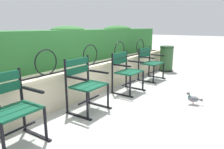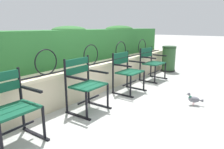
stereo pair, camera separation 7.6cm
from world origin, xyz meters
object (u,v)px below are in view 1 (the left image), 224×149
Objects in this scene: park_chair_centre_right at (126,71)px; pigeon_near_chairs at (194,99)px; park_chair_leftmost at (10,108)px; trash_bin at (166,59)px; park_chair_centre_left at (85,83)px; park_chair_rightmost at (150,62)px.

park_chair_centre_right is 1.44m from pigeon_near_chairs.
park_chair_leftmost is 5.03m from trash_bin.
park_chair_centre_left is 3.78m from trash_bin.
park_chair_centre_right reaches higher than trash_bin.
park_chair_leftmost is 1.02× the size of park_chair_centre_right.
park_chair_rightmost is (1.26, 0.05, -0.00)m from park_chair_centre_right.
park_chair_leftmost reaches higher than trash_bin.
park_chair_leftmost is at bearing -179.42° from trash_bin.
park_chair_centre_right reaches higher than pigeon_near_chairs.
park_chair_centre_left is 2.52m from park_chair_rightmost.
pigeon_near_chairs is 2.89m from trash_bin.
pigeon_near_chairs is (-1.21, -1.44, -0.35)m from park_chair_rightmost.
park_chair_leftmost is 0.98× the size of park_chair_centre_left.
trash_bin is at bearing 1.21° from park_chair_rightmost.
park_chair_centre_left is at bearing -179.23° from park_chair_rightmost.
park_chair_centre_left is 1.04× the size of park_chair_centre_right.
park_chair_centre_right is (1.26, -0.01, -0.01)m from park_chair_centre_left.
park_chair_leftmost is 3.04× the size of pigeon_near_chairs.
park_chair_centre_left is at bearing -179.08° from trash_bin.
park_chair_centre_right is at bearing -0.56° from park_chair_centre_left.
trash_bin reaches higher than pigeon_near_chairs.
park_chair_centre_right is 2.97× the size of pigeon_near_chairs.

